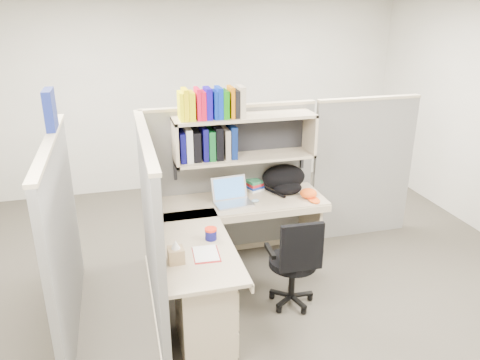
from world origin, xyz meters
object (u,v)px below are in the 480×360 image
object	(u,v)px
laptop	(233,192)
backpack	(286,179)
desk	(217,277)
task_chair	(294,276)
snack_canister	(211,234)

from	to	relation	value
laptop	backpack	bearing A→B (deg)	11.13
desk	task_chair	size ratio (longest dim) A/B	1.94
laptop	backpack	xyz separation A→B (m)	(0.61, 0.18, 0.01)
task_chair	laptop	bearing A→B (deg)	115.82
laptop	task_chair	distance (m)	0.99
snack_canister	task_chair	distance (m)	0.86
laptop	task_chair	world-z (taller)	laptop
backpack	snack_canister	distance (m)	1.28
backpack	task_chair	distance (m)	1.11
desk	snack_canister	bearing A→B (deg)	97.46
laptop	desk	bearing A→B (deg)	-118.99
laptop	snack_canister	distance (m)	0.74
task_chair	backpack	bearing A→B (deg)	75.26
backpack	task_chair	world-z (taller)	backpack
laptop	backpack	size ratio (longest dim) A/B	0.78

